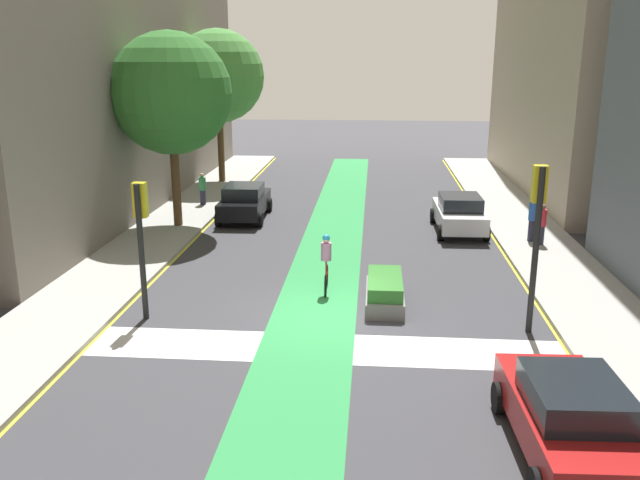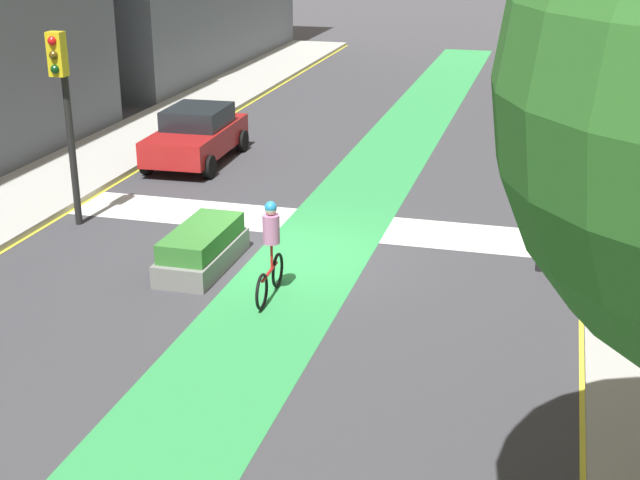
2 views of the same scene
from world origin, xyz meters
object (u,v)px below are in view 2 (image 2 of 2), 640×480
at_px(car_red_right_near, 196,135).
at_px(cyclist_in_lane, 271,248).
at_px(traffic_signal_near_left, 551,143).
at_px(median_planter, 202,249).
at_px(traffic_signal_near_right, 63,93).

height_order(car_red_right_near, cyclist_in_lane, cyclist_in_lane).
relative_size(traffic_signal_near_left, cyclist_in_lane, 2.05).
distance_m(cyclist_in_lane, median_planter, 2.12).
bearing_deg(car_red_right_near, traffic_signal_near_right, 84.42).
distance_m(traffic_signal_near_right, traffic_signal_near_left, 10.45).
xyz_separation_m(cyclist_in_lane, median_planter, (1.80, -0.98, -0.57)).
bearing_deg(cyclist_in_lane, traffic_signal_near_left, -153.03).
bearing_deg(traffic_signal_near_right, car_red_right_near, -95.58).
height_order(car_red_right_near, median_planter, car_red_right_near).
bearing_deg(traffic_signal_near_left, traffic_signal_near_right, -0.59).
bearing_deg(traffic_signal_near_right, cyclist_in_lane, 155.23).
bearing_deg(car_red_right_near, cyclist_in_lane, 120.68).
relative_size(traffic_signal_near_left, car_red_right_near, 0.89).
relative_size(cyclist_in_lane, median_planter, 0.71).
xyz_separation_m(traffic_signal_near_left, car_red_right_near, (9.87, -5.98, -1.88)).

